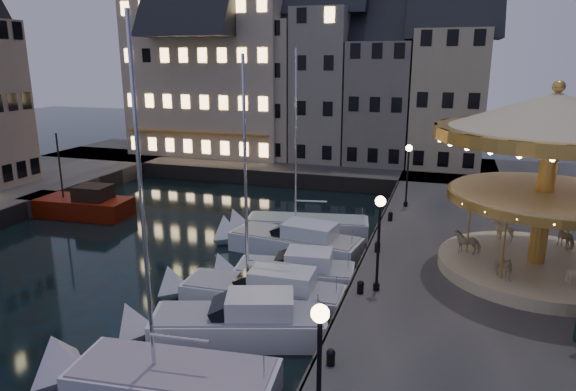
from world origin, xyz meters
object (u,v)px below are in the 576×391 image
(motorboat_d, at_px, (286,275))
(red_fishing_boat, at_px, (79,206))
(motorboat_c, at_px, (255,293))
(carousel, at_px, (551,150))
(streetlamp_c, at_px, (408,167))
(bollard_c, at_px, (377,246))
(streetlamp_a, at_px, (319,361))
(bollard_b, at_px, (360,286))
(bollard_a, at_px, (331,356))
(motorboat_b, at_px, (229,325))
(streetlamp_b, at_px, (379,230))
(bollard_d, at_px, (390,216))
(motorboat_e, at_px, (289,242))
(motorboat_f, at_px, (298,227))
(motorboat_a, at_px, (158,381))

(motorboat_d, distance_m, red_fishing_boat, 19.02)
(motorboat_c, relative_size, carousel, 1.12)
(streetlamp_c, height_order, bollard_c, streetlamp_c)
(streetlamp_a, xyz_separation_m, bollard_b, (-0.60, 9.50, -2.41))
(streetlamp_a, bearing_deg, bollard_a, 98.53)
(bollard_a, relative_size, carousel, 0.06)
(streetlamp_c, relative_size, motorboat_b, 0.53)
(bollard_c, height_order, red_fishing_boat, red_fishing_boat)
(streetlamp_b, xyz_separation_m, carousel, (6.73, 4.14, 3.02))
(streetlamp_c, bearing_deg, motorboat_c, -110.57)
(streetlamp_b, xyz_separation_m, bollard_c, (-0.60, 4.50, -2.41))
(bollard_a, height_order, motorboat_b, motorboat_b)
(bollard_d, height_order, motorboat_e, motorboat_e)
(bollard_b, bearing_deg, motorboat_f, 119.84)
(motorboat_c, distance_m, motorboat_e, 6.91)
(motorboat_d, distance_m, motorboat_e, 4.59)
(bollard_c, xyz_separation_m, bollard_d, (0.00, 5.50, 0.00))
(streetlamp_b, relative_size, motorboat_b, 0.53)
(streetlamp_a, bearing_deg, bollard_d, 91.72)
(red_fishing_boat, bearing_deg, streetlamp_a, -39.66)
(streetlamp_b, relative_size, red_fishing_boat, 0.52)
(streetlamp_b, relative_size, bollard_b, 7.32)
(streetlamp_a, xyz_separation_m, bollard_d, (-0.60, 20.00, -2.41))
(bollard_a, xyz_separation_m, motorboat_c, (-4.72, 5.32, -0.92))
(bollard_d, height_order, red_fishing_boat, red_fishing_boat)
(streetlamp_b, distance_m, motorboat_a, 10.28)
(bollard_d, xyz_separation_m, motorboat_e, (-5.29, -3.79, -0.96))
(motorboat_a, bearing_deg, streetlamp_c, 73.84)
(bollard_b, height_order, motorboat_d, motorboat_d)
(red_fishing_boat, bearing_deg, motorboat_d, -20.85)
(motorboat_e, bearing_deg, streetlamp_a, -70.03)
(motorboat_a, xyz_separation_m, motorboat_b, (0.81, 3.96, 0.10))
(bollard_b, xyz_separation_m, motorboat_c, (-4.72, -0.18, -0.92))
(streetlamp_b, height_order, bollard_b, streetlamp_b)
(bollard_a, bearing_deg, motorboat_c, 131.56)
(bollard_b, bearing_deg, bollard_c, 90.00)
(motorboat_d, xyz_separation_m, carousel, (11.35, 2.34, 6.40))
(bollard_c, distance_m, motorboat_b, 9.37)
(motorboat_c, height_order, red_fishing_boat, motorboat_c)
(streetlamp_a, distance_m, motorboat_c, 11.24)
(bollard_d, distance_m, motorboat_c, 11.71)
(bollard_a, xyz_separation_m, motorboat_a, (-5.49, -1.52, -1.06))
(bollard_a, height_order, motorboat_e, motorboat_e)
(bollard_b, relative_size, motorboat_d, 0.08)
(streetlamp_b, distance_m, bollard_b, 2.54)
(motorboat_c, distance_m, motorboat_f, 10.11)
(streetlamp_b, xyz_separation_m, red_fishing_boat, (-22.40, 8.57, -3.31))
(bollard_a, xyz_separation_m, red_fishing_boat, (-21.80, 14.57, -0.90))
(streetlamp_c, distance_m, carousel, 11.91)
(motorboat_b, bearing_deg, motorboat_c, 90.67)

